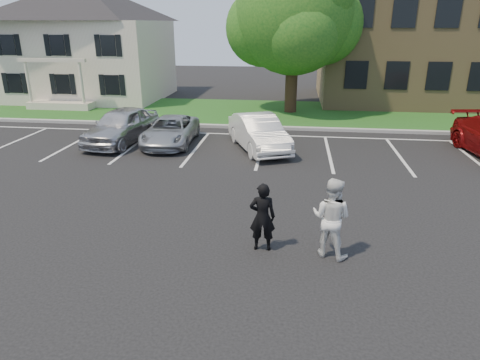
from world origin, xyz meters
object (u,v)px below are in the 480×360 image
object	(u,v)px
house	(88,42)
car_silver_minivan	(171,131)
man_black_suit	(262,217)
car_silver_west	(122,126)
car_white_sedan	(259,133)
man_white_shirt	(331,218)
tree	(296,17)

from	to	relation	value
house	car_silver_minivan	size ratio (longest dim) A/B	2.41
man_black_suit	car_silver_minivan	size ratio (longest dim) A/B	0.39
car_silver_west	car_white_sedan	world-z (taller)	car_silver_west
man_white_shirt	car_white_sedan	world-z (taller)	man_white_shirt
house	man_black_suit	distance (m)	24.62
tree	car_silver_minivan	bearing A→B (deg)	-123.60
tree	man_white_shirt	distance (m)	17.37
car_silver_minivan	car_white_sedan	distance (m)	3.95
house	man_white_shirt	world-z (taller)	house
man_black_suit	car_silver_west	bearing A→B (deg)	-55.26
car_silver_west	car_silver_minivan	xyz separation A→B (m)	(2.20, 0.08, -0.19)
house	car_white_sedan	distance (m)	17.69
man_black_suit	car_silver_west	size ratio (longest dim) A/B	0.36
tree	car_silver_minivan	world-z (taller)	tree
man_white_shirt	car_white_sedan	distance (m)	8.89
house	tree	xyz separation A→B (m)	(14.14, -3.54, 1.52)
man_black_suit	car_silver_minivan	distance (m)	10.06
house	car_white_sedan	bearing A→B (deg)	-42.42
car_silver_west	car_silver_minivan	size ratio (longest dim) A/B	1.07
man_white_shirt	car_silver_minivan	size ratio (longest dim) A/B	0.44
house	tree	size ratio (longest dim) A/B	1.17
man_white_shirt	tree	bearing A→B (deg)	-62.28
house	car_silver_west	xyz separation A→B (m)	(6.73, -11.46, -3.05)
house	car_white_sedan	size ratio (longest dim) A/B	2.34
man_black_suit	man_white_shirt	size ratio (longest dim) A/B	0.89
house	man_black_suit	size ratio (longest dim) A/B	6.19
tree	man_black_suit	world-z (taller)	tree
house	man_white_shirt	distance (m)	25.56
tree	car_silver_minivan	distance (m)	10.54
man_white_shirt	car_white_sedan	size ratio (longest dim) A/B	0.43
man_black_suit	car_silver_west	xyz separation A→B (m)	(-6.95, 8.79, -0.05)
tree	car_silver_west	size ratio (longest dim) A/B	1.92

